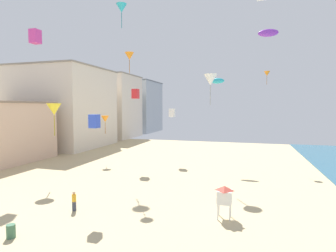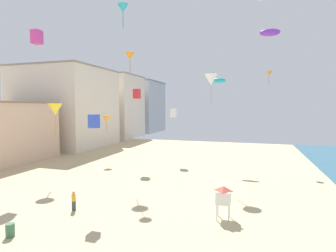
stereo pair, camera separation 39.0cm
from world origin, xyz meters
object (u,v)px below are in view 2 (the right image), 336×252
object	(u,v)px
kite_red_box	(137,94)
kite_cyan_delta	(123,9)
kite_white_box	(173,113)
kite_purple_parafoil	(270,32)
kite_cyan_parafoil	(219,81)
kite_white_delta	(211,80)
kite_orange_delta_3	(107,119)
kite_magenta_box	(37,37)
kite_blue_box	(94,121)
kite_flyer	(74,200)
lifeguard_stand	(223,195)
kite_orange_delta	(269,73)
kite_orange_delta_2	(130,56)
beach_trash_bin	(10,230)
kite_yellow_delta	(55,109)

from	to	relation	value
kite_red_box	kite_cyan_delta	distance (m)	12.12
kite_white_box	kite_purple_parafoil	size ratio (longest dim) A/B	0.50
kite_cyan_parafoil	kite_white_delta	xyz separation A→B (m)	(0.22, -9.13, -0.75)
kite_orange_delta_3	kite_purple_parafoil	bearing A→B (deg)	6.73
kite_red_box	kite_purple_parafoil	world-z (taller)	kite_purple_parafoil
kite_magenta_box	kite_blue_box	bearing A→B (deg)	-29.07
kite_blue_box	kite_cyan_delta	xyz separation A→B (m)	(-5.00, 15.52, 15.10)
kite_flyer	lifeguard_stand	xyz separation A→B (m)	(12.04, 2.05, 0.92)
kite_white_delta	kite_magenta_box	distance (m)	21.16
kite_purple_parafoil	kite_orange_delta	bearing A→B (deg)	86.86
kite_flyer	kite_purple_parafoil	xyz separation A→B (m)	(16.10, 21.21, 17.81)
kite_red_box	kite_white_delta	bearing A→B (deg)	-24.08
kite_orange_delta_2	kite_orange_delta_3	world-z (taller)	kite_orange_delta_2
beach_trash_bin	kite_yellow_delta	world-z (taller)	kite_yellow_delta
kite_red_box	kite_orange_delta_2	xyz separation A→B (m)	(2.86, -8.21, 3.75)
kite_magenta_box	kite_orange_delta_2	bearing A→B (deg)	8.04
kite_purple_parafoil	kite_yellow_delta	world-z (taller)	kite_purple_parafoil
kite_cyan_delta	lifeguard_stand	bearing A→B (deg)	-43.04
kite_flyer	kite_purple_parafoil	bearing A→B (deg)	-50.57
kite_white_delta	kite_flyer	bearing A→B (deg)	-127.24
kite_white_delta	kite_magenta_box	world-z (taller)	kite_magenta_box
kite_orange_delta_2	kite_white_delta	size ratio (longest dim) A/B	0.66
kite_red_box	kite_white_box	xyz separation A→B (m)	(4.45, 3.86, -2.82)
kite_red_box	kite_yellow_delta	size ratio (longest dim) A/B	0.38
kite_orange_delta_3	kite_flyer	bearing A→B (deg)	-67.71
kite_orange_delta_2	lifeguard_stand	bearing A→B (deg)	-33.19
lifeguard_stand	beach_trash_bin	size ratio (longest dim) A/B	2.83
kite_purple_parafoil	kite_white_delta	size ratio (longest dim) A/B	0.76
kite_cyan_delta	kite_orange_delta	bearing A→B (deg)	20.75
kite_red_box	kite_magenta_box	xyz separation A→B (m)	(-8.45, -9.81, 6.35)
lifeguard_stand	kite_white_delta	xyz separation A→B (m)	(-2.57, 10.41, 9.86)
kite_cyan_parafoil	kite_magenta_box	distance (m)	24.50
kite_flyer	beach_trash_bin	size ratio (longest dim) A/B	1.82
kite_red_box	kite_orange_delta_3	size ratio (longest dim) A/B	0.50
kite_orange_delta_2	kite_cyan_parafoil	size ratio (longest dim) A/B	1.12
kite_blue_box	kite_white_delta	size ratio (longest dim) A/B	0.32
kite_red_box	kite_blue_box	distance (m)	16.99
kite_red_box	kite_orange_delta	bearing A→B (deg)	20.17
kite_red_box	kite_blue_box	size ratio (longest dim) A/B	1.23
kite_white_box	kite_blue_box	bearing A→B (deg)	-93.14
lifeguard_stand	kite_cyan_parafoil	distance (m)	22.42
kite_yellow_delta	kite_white_box	bearing A→B (deg)	56.11
kite_flyer	kite_red_box	xyz separation A→B (m)	(-2.07, 17.61, 9.61)
kite_white_box	beach_trash_bin	bearing A→B (deg)	-97.54
kite_flyer	kite_cyan_delta	xyz separation A→B (m)	(-3.73, 16.77, 21.59)
kite_orange_delta	kite_orange_delta_3	size ratio (longest dim) A/B	0.71
kite_blue_box	kite_white_delta	xyz separation A→B (m)	(8.20, 11.21, 4.30)
kite_orange_delta	beach_trash_bin	bearing A→B (deg)	-120.57
kite_blue_box	kite_cyan_delta	size ratio (longest dim) A/B	0.34
kite_blue_box	kite_cyan_delta	bearing A→B (deg)	107.85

